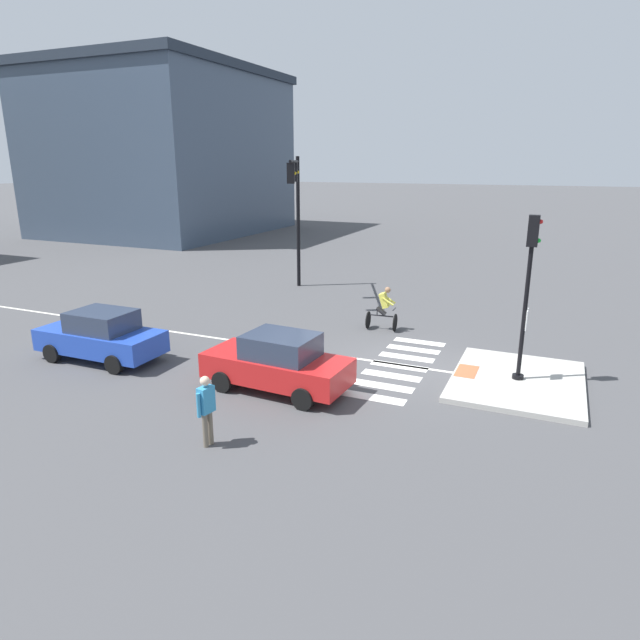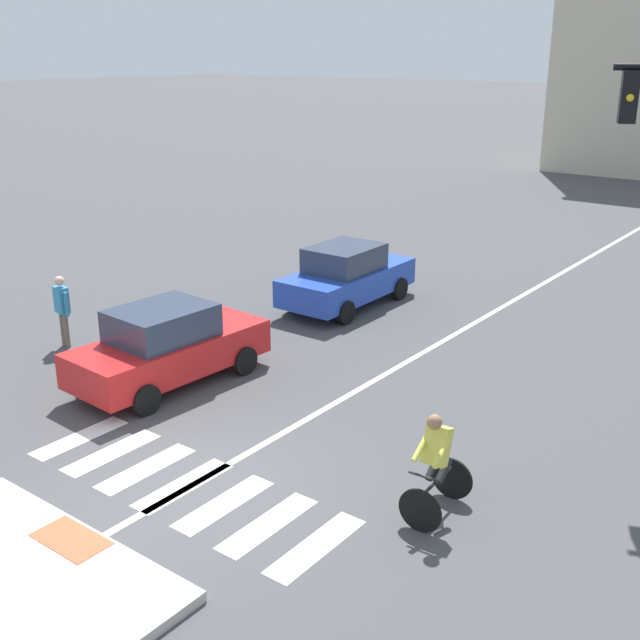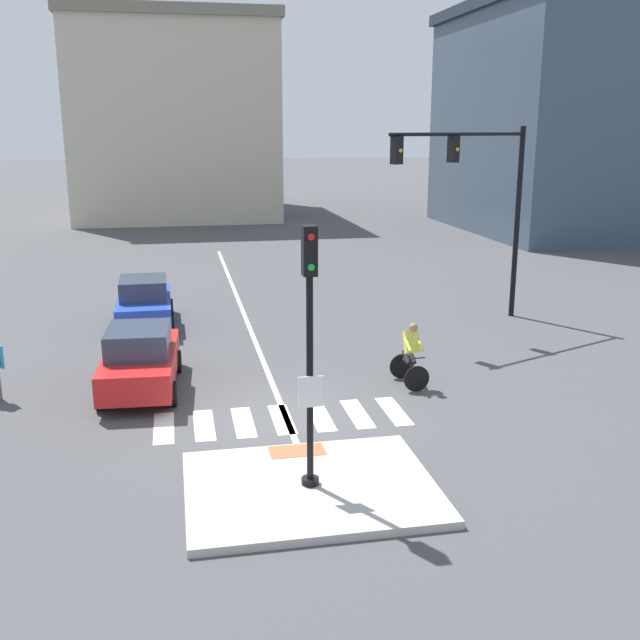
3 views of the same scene
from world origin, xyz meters
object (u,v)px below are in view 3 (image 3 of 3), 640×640
traffic_light_mast (481,187)px  car_red_westbound_near (140,359)px  car_blue_westbound_far (144,302)px  cyclist (411,353)px  signal_pole (310,334)px

traffic_light_mast → car_red_westbound_near: size_ratio=1.54×
traffic_light_mast → car_blue_westbound_far: size_ratio=1.56×
traffic_light_mast → car_red_westbound_near: bearing=-156.7°
traffic_light_mast → cyclist: bearing=-125.9°
car_red_westbound_near → cyclist: cyclist is taller
signal_pole → car_blue_westbound_far: bearing=104.7°
car_red_westbound_near → car_blue_westbound_far: (-0.09, 6.33, 0.00)m
traffic_light_mast → car_red_westbound_near: traffic_light_mast is taller
signal_pole → cyclist: size_ratio=2.77×
car_red_westbound_near → cyclist: 6.76m
signal_pole → cyclist: bearing=55.6°
signal_pole → car_blue_westbound_far: signal_pole is taller
car_red_westbound_near → cyclist: (6.69, -0.98, 0.06)m
traffic_light_mast → cyclist: size_ratio=3.83×
car_red_westbound_near → signal_pole: bearing=-62.7°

